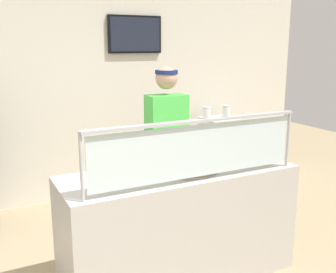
# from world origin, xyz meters

# --- Properties ---
(ground_plane) EXTENTS (12.00, 12.00, 0.00)m
(ground_plane) POSITION_xyz_m (0.98, 1.00, 0.00)
(ground_plane) COLOR tan
(ground_plane) RESTS_ON ground
(shop_rear_unit) EXTENTS (6.37, 0.13, 2.70)m
(shop_rear_unit) POSITION_xyz_m (0.99, 2.59, 1.36)
(shop_rear_unit) COLOR silver
(shop_rear_unit) RESTS_ON ground
(serving_counter) EXTENTS (1.97, 0.69, 0.95)m
(serving_counter) POSITION_xyz_m (0.98, 0.34, 0.47)
(serving_counter) COLOR #BCB7B2
(serving_counter) RESTS_ON ground
(sneeze_guard) EXTENTS (1.79, 0.06, 0.48)m
(sneeze_guard) POSITION_xyz_m (0.98, 0.06, 1.25)
(sneeze_guard) COLOR #B2B5BC
(sneeze_guard) RESTS_ON serving_counter
(pizza_tray) EXTENTS (0.52, 0.52, 0.04)m
(pizza_tray) POSITION_xyz_m (1.04, 0.34, 0.97)
(pizza_tray) COLOR #9EA0A8
(pizza_tray) RESTS_ON serving_counter
(pizza_server) EXTENTS (0.10, 0.29, 0.01)m
(pizza_server) POSITION_xyz_m (1.07, 0.32, 0.99)
(pizza_server) COLOR #ADAFB7
(pizza_server) RESTS_ON pizza_tray
(parmesan_shaker) EXTENTS (0.06, 0.06, 0.09)m
(parmesan_shaker) POSITION_xyz_m (1.05, 0.06, 1.47)
(parmesan_shaker) COLOR white
(parmesan_shaker) RESTS_ON sneeze_guard
(pepper_flake_shaker) EXTENTS (0.06, 0.06, 0.09)m
(pepper_flake_shaker) POSITION_xyz_m (1.22, 0.06, 1.47)
(pepper_flake_shaker) COLOR white
(pepper_flake_shaker) RESTS_ON sneeze_guard
(worker_figure) EXTENTS (0.41, 0.50, 1.76)m
(worker_figure) POSITION_xyz_m (1.18, 0.95, 1.01)
(worker_figure) COLOR #23232D
(worker_figure) RESTS_ON ground
(prep_shelf) EXTENTS (0.70, 0.55, 0.84)m
(prep_shelf) POSITION_xyz_m (2.58, 2.10, 0.42)
(prep_shelf) COLOR #B7BABF
(prep_shelf) RESTS_ON ground
(pizza_box_stack) EXTENTS (0.45, 0.45, 0.13)m
(pizza_box_stack) POSITION_xyz_m (2.57, 2.10, 0.91)
(pizza_box_stack) COLOR silver
(pizza_box_stack) RESTS_ON prep_shelf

